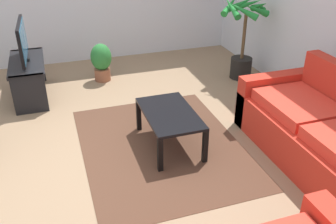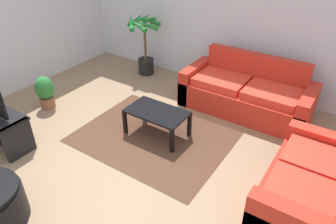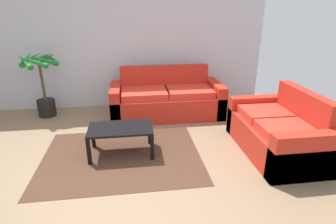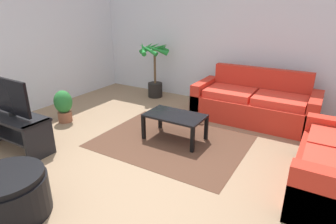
% 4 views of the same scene
% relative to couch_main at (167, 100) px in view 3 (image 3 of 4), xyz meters
% --- Properties ---
extents(ground_plane, '(6.60, 6.60, 0.00)m').
position_rel_couch_main_xyz_m(ground_plane, '(-0.88, -2.28, -0.30)').
color(ground_plane, '#937556').
extents(wall_back, '(6.00, 0.06, 2.70)m').
position_rel_couch_main_xyz_m(wall_back, '(-0.88, 0.72, 1.05)').
color(wall_back, silver).
rests_on(wall_back, ground).
extents(couch_main, '(2.09, 0.90, 0.90)m').
position_rel_couch_main_xyz_m(couch_main, '(0.00, 0.00, 0.00)').
color(couch_main, red).
rests_on(couch_main, ground).
extents(couch_loveseat, '(0.90, 1.57, 0.90)m').
position_rel_couch_main_xyz_m(couch_loveseat, '(1.40, -1.65, -0.00)').
color(couch_loveseat, red).
rests_on(couch_loveseat, ground).
extents(coffee_table, '(0.89, 0.53, 0.41)m').
position_rel_couch_main_xyz_m(coffee_table, '(-0.84, -1.39, 0.05)').
color(coffee_table, black).
rests_on(coffee_table, ground).
extents(area_rug, '(2.20, 1.70, 0.01)m').
position_rel_couch_main_xyz_m(area_rug, '(-0.84, -1.49, -0.30)').
color(area_rug, '#513323').
rests_on(area_rug, ground).
extents(potted_palm, '(0.77, 0.72, 1.24)m').
position_rel_couch_main_xyz_m(potted_palm, '(-2.30, 0.26, 0.34)').
color(potted_palm, black).
rests_on(potted_palm, ground).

